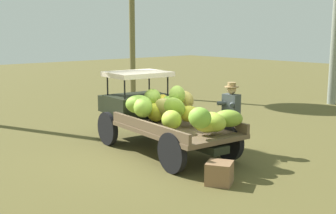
% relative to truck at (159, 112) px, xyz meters
% --- Properties ---
extents(ground_plane, '(60.00, 60.00, 0.00)m').
position_rel_truck_xyz_m(ground_plane, '(-0.07, 0.16, -0.95)').
color(ground_plane, brown).
extents(truck, '(4.56, 2.07, 1.87)m').
position_rel_truck_xyz_m(truck, '(0.00, 0.00, 0.00)').
color(truck, black).
rests_on(truck, ground).
extents(farmer, '(0.53, 0.47, 1.70)m').
position_rel_truck_xyz_m(farmer, '(-1.25, -1.22, 0.02)').
color(farmer, olive).
rests_on(farmer, ground).
extents(wooden_crate, '(0.65, 0.65, 0.43)m').
position_rel_truck_xyz_m(wooden_crate, '(-2.65, 0.70, -0.73)').
color(wooden_crate, '#8C6543').
rests_on(wooden_crate, ground).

